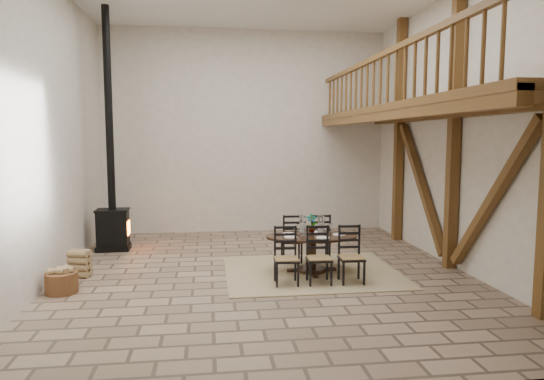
{
  "coord_description": "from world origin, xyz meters",
  "views": [
    {
      "loc": [
        -0.95,
        -8.14,
        2.35
      ],
      "look_at": [
        0.18,
        0.4,
        1.42
      ],
      "focal_mm": 32.0,
      "sensor_mm": 36.0,
      "label": 1
    }
  ],
  "objects": [
    {
      "name": "ground",
      "position": [
        0.0,
        0.0,
        0.0
      ],
      "size": [
        8.0,
        8.0,
        0.0
      ],
      "primitive_type": "plane",
      "color": "#9B8167",
      "rests_on": "ground"
    },
    {
      "name": "room_shell",
      "position": [
        1.19,
        0.0,
        3.01
      ],
      "size": [
        7.02,
        8.02,
        5.01
      ],
      "color": "silver",
      "rests_on": "ground"
    },
    {
      "name": "rug",
      "position": [
        0.83,
        0.01,
        0.01
      ],
      "size": [
        3.0,
        2.5,
        0.02
      ],
      "primitive_type": "cube",
      "color": "tan",
      "rests_on": "ground"
    },
    {
      "name": "dining_table",
      "position": [
        0.82,
        -0.08,
        0.37
      ],
      "size": [
        1.65,
        1.83,
        1.03
      ],
      "rotation": [
        0.0,
        0.0,
        -0.04
      ],
      "color": "black",
      "rests_on": "ground"
    },
    {
      "name": "wood_stove",
      "position": [
        -2.95,
        2.24,
        1.12
      ],
      "size": [
        0.69,
        0.54,
        5.0
      ],
      "rotation": [
        0.0,
        0.0,
        0.03
      ],
      "color": "black",
      "rests_on": "ground"
    },
    {
      "name": "log_basket",
      "position": [
        -3.19,
        -0.61,
        0.17
      ],
      "size": [
        0.48,
        0.48,
        0.4
      ],
      "rotation": [
        0.0,
        0.0,
        0.28
      ],
      "color": "brown",
      "rests_on": "ground"
    },
    {
      "name": "log_stack",
      "position": [
        -3.13,
        0.23,
        0.24
      ],
      "size": [
        0.4,
        0.33,
        0.47
      ],
      "rotation": [
        0.0,
        0.0,
        -0.31
      ],
      "color": "tan",
      "rests_on": "ground"
    }
  ]
}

